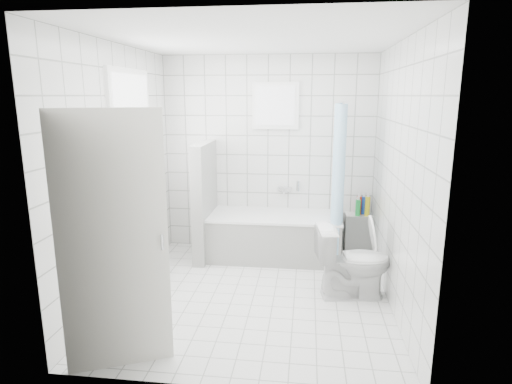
# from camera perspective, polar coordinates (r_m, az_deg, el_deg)

# --- Properties ---
(ground) EXTENTS (3.00, 3.00, 0.00)m
(ground) POSITION_cam_1_polar(r_m,az_deg,el_deg) (4.69, -0.28, -13.57)
(ground) COLOR white
(ground) RESTS_ON ground
(ceiling) EXTENTS (3.00, 3.00, 0.00)m
(ceiling) POSITION_cam_1_polar(r_m,az_deg,el_deg) (4.24, -0.32, 19.78)
(ceiling) COLOR white
(ceiling) RESTS_ON ground
(wall_back) EXTENTS (2.80, 0.02, 2.60)m
(wall_back) POSITION_cam_1_polar(r_m,az_deg,el_deg) (5.75, 1.59, 4.94)
(wall_back) COLOR white
(wall_back) RESTS_ON ground
(wall_front) EXTENTS (2.80, 0.02, 2.60)m
(wall_front) POSITION_cam_1_polar(r_m,az_deg,el_deg) (2.84, -4.12, -3.27)
(wall_front) COLOR white
(wall_front) RESTS_ON ground
(wall_left) EXTENTS (0.02, 3.00, 2.60)m
(wall_left) POSITION_cam_1_polar(r_m,az_deg,el_deg) (4.67, -17.63, 2.51)
(wall_left) COLOR white
(wall_left) RESTS_ON ground
(wall_right) EXTENTS (0.02, 3.00, 2.60)m
(wall_right) POSITION_cam_1_polar(r_m,az_deg,el_deg) (4.34, 18.40, 1.71)
(wall_right) COLOR white
(wall_right) RESTS_ON ground
(window_left) EXTENTS (0.01, 0.90, 1.40)m
(window_left) POSITION_cam_1_polar(r_m,az_deg,el_deg) (4.88, -15.94, 6.60)
(window_left) COLOR white
(window_left) RESTS_ON wall_left
(window_back) EXTENTS (0.50, 0.01, 0.50)m
(window_back) POSITION_cam_1_polar(r_m,az_deg,el_deg) (5.65, 2.62, 11.40)
(window_back) COLOR white
(window_back) RESTS_ON wall_back
(window_sill) EXTENTS (0.18, 1.02, 0.08)m
(window_sill) POSITION_cam_1_polar(r_m,az_deg,el_deg) (4.99, -14.94, -1.86)
(window_sill) COLOR white
(window_sill) RESTS_ON wall_left
(door) EXTENTS (0.75, 0.36, 2.00)m
(door) POSITION_cam_1_polar(r_m,az_deg,el_deg) (3.37, -18.47, -6.67)
(door) COLOR silver
(door) RESTS_ON ground
(bathtub) EXTENTS (1.68, 0.77, 0.58)m
(bathtub) POSITION_cam_1_polar(r_m,az_deg,el_deg) (5.61, 2.49, -5.89)
(bathtub) COLOR white
(bathtub) RESTS_ON ground
(partition_wall) EXTENTS (0.15, 0.85, 1.50)m
(partition_wall) POSITION_cam_1_polar(r_m,az_deg,el_deg) (5.57, -6.85, -1.17)
(partition_wall) COLOR white
(partition_wall) RESTS_ON ground
(tiled_ledge) EXTENTS (0.40, 0.24, 0.55)m
(tiled_ledge) POSITION_cam_1_polar(r_m,az_deg,el_deg) (5.89, 13.69, -5.50)
(tiled_ledge) COLOR white
(tiled_ledge) RESTS_ON ground
(toilet) EXTENTS (0.82, 0.54, 0.78)m
(toilet) POSITION_cam_1_polar(r_m,az_deg,el_deg) (4.63, 12.80, -9.01)
(toilet) COLOR white
(toilet) RESTS_ON ground
(curtain_rod) EXTENTS (0.02, 0.80, 0.02)m
(curtain_rod) POSITION_cam_1_polar(r_m,az_deg,el_deg) (5.29, 11.31, 11.63)
(curtain_rod) COLOR silver
(curtain_rod) RESTS_ON wall_back
(shower_curtain) EXTENTS (0.14, 0.48, 1.78)m
(shower_curtain) POSITION_cam_1_polar(r_m,az_deg,el_deg) (5.25, 10.99, 1.74)
(shower_curtain) COLOR #489ED3
(shower_curtain) RESTS_ON curtain_rod
(tub_faucet) EXTENTS (0.18, 0.06, 0.06)m
(tub_faucet) POSITION_cam_1_polar(r_m,az_deg,el_deg) (5.78, 3.80, 0.41)
(tub_faucet) COLOR silver
(tub_faucet) RESTS_ON wall_back
(sill_bottles) EXTENTS (0.18, 0.82, 0.31)m
(sill_bottles) POSITION_cam_1_polar(r_m,az_deg,el_deg) (4.87, -15.31, -0.23)
(sill_bottles) COLOR silver
(sill_bottles) RESTS_ON window_sill
(ledge_bottles) EXTENTS (0.18, 0.17, 0.26)m
(ledge_bottles) POSITION_cam_1_polar(r_m,az_deg,el_deg) (5.76, 13.98, -1.85)
(ledge_bottles) COLOR blue
(ledge_bottles) RESTS_ON tiled_ledge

